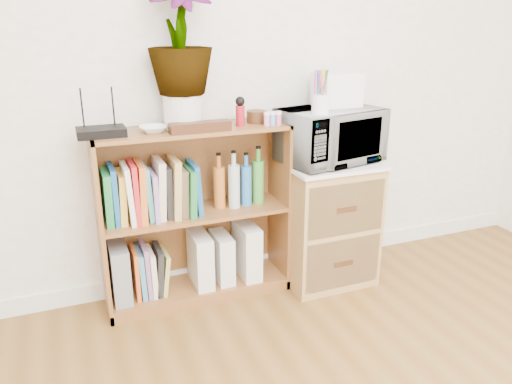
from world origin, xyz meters
TOP-DOWN VIEW (x-y plane):
  - skirting_board at (0.00, 2.24)m, footprint 4.00×0.02m
  - bookshelf at (-0.35, 2.10)m, footprint 1.00×0.30m
  - wicker_unit at (0.40, 2.02)m, footprint 0.50×0.45m
  - microwave at (0.40, 2.02)m, footprint 0.59×0.46m
  - pen_cup at (0.27, 1.91)m, footprint 0.09×0.09m
  - small_appliance at (0.47, 2.08)m, footprint 0.23×0.19m
  - router at (-0.79, 2.08)m, footprint 0.22×0.15m
  - white_bowl at (-0.55, 2.07)m, footprint 0.13×0.13m
  - plant_pot at (-0.38, 2.12)m, footprint 0.20×0.20m
  - potted_plant at (-0.38, 2.12)m, footprint 0.31×0.31m
  - trinket_box at (-0.33, 2.00)m, footprint 0.30×0.07m
  - kokeshi_doll at (-0.10, 2.06)m, footprint 0.05×0.05m
  - wooden_bowl at (0.01, 2.11)m, footprint 0.11×0.11m
  - paint_jars at (0.06, 2.01)m, footprint 0.10×0.04m
  - file_box at (-0.77, 2.10)m, footprint 0.09×0.24m
  - magazine_holder_left at (-0.34, 2.09)m, footprint 0.09×0.24m
  - magazine_holder_mid at (-0.21, 2.09)m, footprint 0.09×0.22m
  - magazine_holder_right at (-0.06, 2.09)m, footprint 0.10×0.25m
  - cookbooks at (-0.57, 2.10)m, footprint 0.48×0.20m
  - liquor_bottles at (-0.10, 2.10)m, footprint 0.28×0.06m
  - lower_books at (-0.62, 2.10)m, footprint 0.19×0.19m

SIDE VIEW (x-z plane):
  - skirting_board at x=0.00m, z-range 0.00..0.10m
  - lower_books at x=-0.62m, z-range 0.06..0.34m
  - magazine_holder_mid at x=-0.21m, z-range 0.07..0.34m
  - magazine_holder_left at x=-0.34m, z-range 0.07..0.37m
  - file_box at x=-0.77m, z-range 0.07..0.37m
  - magazine_holder_right at x=-0.06m, z-range 0.07..0.38m
  - wicker_unit at x=0.40m, z-range 0.00..0.70m
  - bookshelf at x=-0.35m, z-range 0.00..0.95m
  - cookbooks at x=-0.57m, z-range 0.49..0.79m
  - liquor_bottles at x=-0.10m, z-range 0.49..0.80m
  - microwave at x=0.40m, z-range 0.72..1.01m
  - white_bowl at x=-0.55m, z-range 0.95..0.98m
  - router at x=-0.79m, z-range 0.95..0.99m
  - trinket_box at x=-0.33m, z-range 0.95..1.00m
  - paint_jars at x=0.06m, z-range 0.95..1.00m
  - wooden_bowl at x=0.01m, z-range 0.95..1.01m
  - kokeshi_doll at x=-0.10m, z-range 0.95..1.05m
  - plant_pot at x=-0.38m, z-range 0.95..1.12m
  - pen_cup at x=0.27m, z-range 1.01..1.11m
  - small_appliance at x=0.47m, z-range 1.01..1.19m
  - potted_plant at x=-0.38m, z-range 1.12..1.67m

